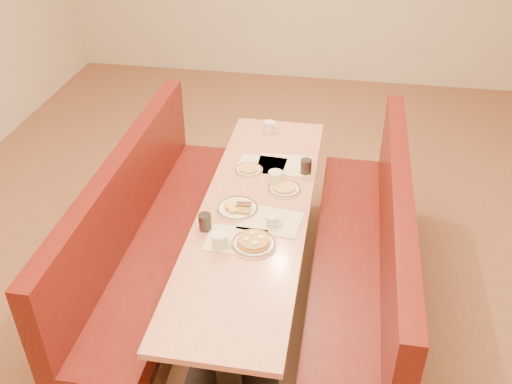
% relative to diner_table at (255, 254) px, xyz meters
% --- Properties ---
extents(ground, '(8.00, 8.00, 0.00)m').
position_rel_diner_table_xyz_m(ground, '(0.00, 0.00, -0.37)').
color(ground, '#9E6647').
rests_on(ground, ground).
extents(room_envelope, '(6.04, 8.04, 2.82)m').
position_rel_diner_table_xyz_m(room_envelope, '(0.00, 0.00, 1.56)').
color(room_envelope, beige).
rests_on(room_envelope, ground).
extents(diner_table, '(0.70, 2.50, 0.75)m').
position_rel_diner_table_xyz_m(diner_table, '(0.00, 0.00, 0.00)').
color(diner_table, black).
rests_on(diner_table, ground).
extents(booth_left, '(0.55, 2.50, 1.05)m').
position_rel_diner_table_xyz_m(booth_left, '(-0.73, 0.00, -0.01)').
color(booth_left, '#4C3326').
rests_on(booth_left, ground).
extents(booth_right, '(0.55, 2.50, 1.05)m').
position_rel_diner_table_xyz_m(booth_right, '(0.73, 0.00, -0.01)').
color(booth_right, '#4C3326').
rests_on(booth_right, ground).
extents(placemat_near_left, '(0.36, 0.27, 0.00)m').
position_rel_diner_table_xyz_m(placemat_near_left, '(-0.06, -0.34, 0.38)').
color(placemat_near_left, beige).
rests_on(placemat_near_left, diner_table).
extents(placemat_near_right, '(0.40, 0.32, 0.00)m').
position_rel_diner_table_xyz_m(placemat_near_right, '(0.12, -0.11, 0.38)').
color(placemat_near_right, beige).
rests_on(placemat_near_right, diner_table).
extents(placemat_far_left, '(0.36, 0.28, 0.00)m').
position_rel_diner_table_xyz_m(placemat_far_left, '(-0.04, 0.54, 0.38)').
color(placemat_far_left, beige).
rests_on(placemat_far_left, diner_table).
extents(placemat_far_right, '(0.40, 0.30, 0.00)m').
position_rel_diner_table_xyz_m(placemat_far_right, '(0.12, 0.57, 0.38)').
color(placemat_far_right, beige).
rests_on(placemat_far_right, diner_table).
extents(pancake_plate, '(0.27, 0.27, 0.06)m').
position_rel_diner_table_xyz_m(pancake_plate, '(0.06, -0.36, 0.40)').
color(pancake_plate, silver).
rests_on(pancake_plate, diner_table).
extents(eggs_plate, '(0.27, 0.27, 0.05)m').
position_rel_diner_table_xyz_m(eggs_plate, '(-0.11, -0.03, 0.39)').
color(eggs_plate, silver).
rests_on(eggs_plate, diner_table).
extents(extra_plate_mid, '(0.23, 0.23, 0.05)m').
position_rel_diner_table_xyz_m(extra_plate_mid, '(0.16, 0.25, 0.39)').
color(extra_plate_mid, silver).
rests_on(extra_plate_mid, diner_table).
extents(extra_plate_far, '(0.20, 0.20, 0.04)m').
position_rel_diner_table_xyz_m(extra_plate_far, '(-0.12, 0.45, 0.39)').
color(extra_plate_far, silver).
rests_on(extra_plate_far, diner_table).
extents(coffee_mug_a, '(0.10, 0.07, 0.08)m').
position_rel_diner_table_xyz_m(coffee_mug_a, '(0.14, -0.16, 0.42)').
color(coffee_mug_a, silver).
rests_on(coffee_mug_a, diner_table).
extents(coffee_mug_b, '(0.13, 0.09, 0.10)m').
position_rel_diner_table_xyz_m(coffee_mug_b, '(-0.13, -0.42, 0.43)').
color(coffee_mug_b, silver).
rests_on(coffee_mug_b, diner_table).
extents(coffee_mug_c, '(0.13, 0.10, 0.10)m').
position_rel_diner_table_xyz_m(coffee_mug_c, '(0.09, 0.30, 0.43)').
color(coffee_mug_c, silver).
rests_on(coffee_mug_c, diner_table).
extents(coffee_mug_d, '(0.12, 0.09, 0.09)m').
position_rel_diner_table_xyz_m(coffee_mug_d, '(-0.06, 1.04, 0.42)').
color(coffee_mug_d, silver).
rests_on(coffee_mug_d, diner_table).
extents(soda_tumbler_near, '(0.08, 0.08, 0.11)m').
position_rel_diner_table_xyz_m(soda_tumbler_near, '(-0.26, -0.26, 0.43)').
color(soda_tumbler_near, black).
rests_on(soda_tumbler_near, diner_table).
extents(soda_tumbler_mid, '(0.08, 0.08, 0.11)m').
position_rel_diner_table_xyz_m(soda_tumbler_mid, '(0.28, 0.49, 0.43)').
color(soda_tumbler_mid, black).
rests_on(soda_tumbler_mid, diner_table).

